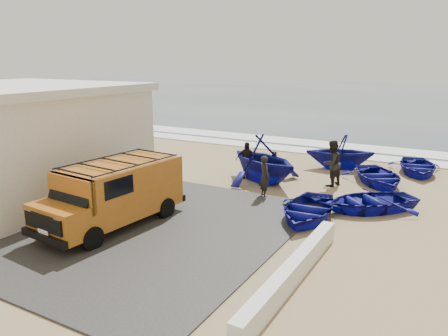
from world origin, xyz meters
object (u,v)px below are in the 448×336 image
at_px(boat_far_left, 340,152).
at_px(parapet, 293,272).
at_px(boat_near_left, 307,209).
at_px(fisherman_front, 265,177).
at_px(boat_mid_right, 378,176).
at_px(fisherman_back, 246,160).
at_px(boat_near_right, 369,201).
at_px(boat_far_right, 417,166).
at_px(fisherman_middle, 332,163).
at_px(boat_mid_left, 263,159).
at_px(van, 115,192).

bearing_deg(boat_far_left, parapet, -11.20).
height_order(boat_near_left, fisherman_front, fisherman_front).
distance_m(boat_mid_right, fisherman_back, 5.75).
height_order(boat_near_right, boat_far_right, boat_near_right).
bearing_deg(fisherman_middle, fisherman_back, -57.82).
bearing_deg(boat_near_right, parapet, -47.90).
bearing_deg(fisherman_back, boat_near_left, -67.98).
bearing_deg(parapet, boat_mid_left, 119.26).
bearing_deg(boat_near_left, boat_mid_left, 128.65).
bearing_deg(parapet, van, 173.44).
xyz_separation_m(van, boat_mid_right, (6.51, 9.16, -0.78)).
height_order(boat_mid_right, fisherman_back, fisherman_back).
height_order(parapet, boat_near_left, boat_near_left).
height_order(boat_far_right, fisherman_back, fisherman_back).
bearing_deg(boat_near_left, boat_far_right, 68.73).
height_order(boat_mid_left, boat_mid_right, boat_mid_left).
bearing_deg(boat_far_left, boat_near_left, -13.96).
distance_m(boat_mid_left, fisherman_back, 0.95).
relative_size(boat_mid_right, fisherman_back, 2.10).
bearing_deg(boat_near_right, fisherman_front, -127.04).
bearing_deg(boat_far_right, boat_mid_right, -128.11).
bearing_deg(fisherman_back, boat_far_left, 23.22).
bearing_deg(boat_mid_left, fisherman_back, 103.20).
height_order(boat_near_right, fisherman_middle, fisherman_middle).
distance_m(boat_mid_right, boat_far_left, 2.94).
xyz_separation_m(fisherman_front, fisherman_back, (-1.88, 2.19, 0.00)).
bearing_deg(fisherman_back, parapet, -82.96).
xyz_separation_m(boat_near_right, fisherman_front, (-3.91, -0.41, 0.47)).
xyz_separation_m(boat_near_left, fisherman_back, (-4.16, 3.70, 0.48)).
bearing_deg(van, boat_near_left, 39.09).
xyz_separation_m(boat_far_right, fisherman_front, (-4.80, -6.82, 0.48)).
bearing_deg(boat_mid_right, fisherman_front, -160.98).
xyz_separation_m(boat_near_left, boat_near_right, (1.64, 1.93, 0.00)).
bearing_deg(boat_far_left, boat_near_right, 3.73).
distance_m(van, boat_near_left, 6.40).
relative_size(van, boat_mid_right, 1.46).
bearing_deg(boat_far_right, boat_near_right, -111.35).
bearing_deg(boat_near_left, parapet, -79.97).
bearing_deg(fisherman_front, boat_far_left, -60.85).
distance_m(boat_near_right, boat_mid_left, 5.18).
xyz_separation_m(van, fisherman_front, (2.97, 5.09, -0.31)).
distance_m(boat_near_right, fisherman_front, 3.96).
bearing_deg(parapet, boat_far_left, 99.75).
height_order(boat_mid_right, boat_far_right, boat_mid_right).
relative_size(parapet, van, 1.18).
relative_size(van, fisherman_front, 3.07).
xyz_separation_m(boat_near_right, boat_far_left, (-2.56, 5.57, 0.50)).
distance_m(boat_far_left, fisherman_front, 6.13).
relative_size(van, boat_far_right, 1.50).
distance_m(boat_mid_left, boat_far_left, 4.64).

